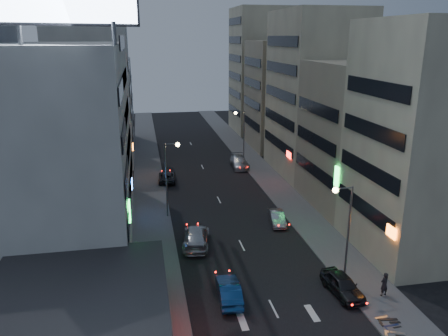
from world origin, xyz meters
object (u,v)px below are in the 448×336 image
object	(u,v)px
parked_car_right_near	(342,285)
parked_car_left	(167,177)
scooter_silver_a	(406,325)
parked_car_right_mid	(277,218)
scooter_blue	(398,317)
scooter_silver_b	(388,309)
scooter_black_b	(398,310)
road_car_blue	(229,291)
road_car_silver	(196,237)
parked_car_right_far	(239,162)
person	(384,284)

from	to	relation	value
parked_car_right_near	parked_car_left	distance (m)	31.24
parked_car_right_near	scooter_silver_a	xyz separation A→B (m)	(1.98, -5.16, -0.05)
parked_car_right_mid	parked_car_left	xyz separation A→B (m)	(-10.26, 15.88, 0.00)
scooter_blue	scooter_silver_b	xyz separation A→B (m)	(-0.24, 0.94, -0.02)
scooter_blue	scooter_black_b	size ratio (longest dim) A/B	0.82
parked_car_left	road_car_blue	distance (m)	28.43
parked_car_left	scooter_silver_a	distance (m)	36.77
scooter_black_b	road_car_silver	bearing A→B (deg)	48.44
parked_car_right_far	parked_car_right_near	bearing A→B (deg)	-86.97
parked_car_right_far	scooter_black_b	world-z (taller)	parked_car_right_far
parked_car_right_mid	parked_car_right_far	bearing A→B (deg)	95.48
scooter_silver_a	scooter_silver_b	bearing A→B (deg)	28.19
parked_car_right_near	road_car_silver	bearing A→B (deg)	128.60
parked_car_right_mid	parked_car_right_far	xyz separation A→B (m)	(0.69, 20.62, 0.17)
parked_car_right_far	scooter_silver_b	distance (m)	37.17
scooter_silver_a	parked_car_right_far	bearing A→B (deg)	26.38
road_car_silver	scooter_black_b	size ratio (longest dim) A/B	2.80
road_car_blue	person	size ratio (longest dim) A/B	2.39
parked_car_right_mid	scooter_blue	size ratio (longest dim) A/B	2.38
person	road_car_silver	bearing A→B (deg)	-57.50
parked_car_left	scooter_blue	size ratio (longest dim) A/B	2.83
road_car_blue	scooter_silver_b	size ratio (longest dim) A/B	2.79
road_car_blue	scooter_silver_a	size ratio (longest dim) A/B	2.33
road_car_silver	scooter_blue	world-z (taller)	road_car_silver
scooter_silver_a	road_car_blue	bearing A→B (deg)	83.21
road_car_silver	scooter_silver_a	xyz separation A→B (m)	(11.71, -15.17, -0.12)
person	scooter_black_b	size ratio (longest dim) A/B	0.92
parked_car_right_far	scooter_silver_b	bearing A→B (deg)	-84.23
parked_car_right_near	parked_car_right_far	size ratio (longest dim) A/B	0.78
road_car_silver	scooter_blue	xyz separation A→B (m)	(11.78, -14.16, -0.20)
road_car_blue	road_car_silver	world-z (taller)	road_car_silver
parked_car_right_mid	road_car_silver	bearing A→B (deg)	-152.23
parked_car_right_far	scooter_silver_a	bearing A→B (deg)	-84.13
parked_car_right_near	scooter_blue	size ratio (longest dim) A/B	2.66
parked_car_left	parked_car_right_far	bearing A→B (deg)	-152.77
road_car_blue	scooter_black_b	xyz separation A→B (m)	(10.79, -4.51, 0.00)
road_car_blue	person	world-z (taller)	person
parked_car_right_far	scooter_black_b	bearing A→B (deg)	-83.51
person	road_car_blue	bearing A→B (deg)	-25.46
scooter_black_b	scooter_silver_b	size ratio (longest dim) A/B	1.27
scooter_blue	parked_car_right_mid	bearing A→B (deg)	6.76
parked_car_right_mid	parked_car_right_near	bearing A→B (deg)	-78.58
person	scooter_silver_a	world-z (taller)	person
scooter_silver_a	person	bearing A→B (deg)	11.71
road_car_blue	parked_car_left	bearing A→B (deg)	-80.94
scooter_blue	scooter_silver_b	size ratio (longest dim) A/B	1.04
parked_car_right_near	parked_car_right_far	world-z (taller)	parked_car_right_far
road_car_silver	scooter_blue	bearing A→B (deg)	139.36
parked_car_left	scooter_silver_b	distance (m)	34.89
scooter_blue	scooter_black_b	xyz separation A→B (m)	(0.25, 0.50, 0.11)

